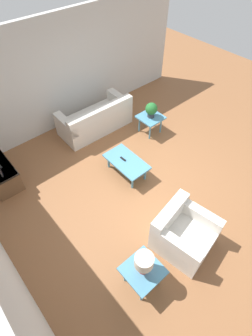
% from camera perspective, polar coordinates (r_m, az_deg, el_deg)
% --- Properties ---
extents(ground_plane, '(14.00, 14.00, 0.00)m').
position_cam_1_polar(ground_plane, '(5.79, 4.39, -3.40)').
color(ground_plane, '#8E5B38').
extents(wall_right, '(0.12, 7.20, 2.70)m').
position_cam_1_polar(wall_right, '(6.89, -13.91, 19.28)').
color(wall_right, silver).
rests_on(wall_right, ground_plane).
extents(sofa, '(0.90, 1.87, 0.81)m').
position_cam_1_polar(sofa, '(6.96, -6.55, 10.38)').
color(sofa, silver).
rests_on(sofa, ground_plane).
extents(armchair, '(1.06, 1.05, 0.82)m').
position_cam_1_polar(armchair, '(4.84, 12.20, -13.74)').
color(armchair, silver).
rests_on(armchair, ground_plane).
extents(coffee_table, '(1.00, 0.57, 0.38)m').
position_cam_1_polar(coffee_table, '(5.73, 0.11, 1.24)').
color(coffee_table, teal).
rests_on(coffee_table, ground_plane).
extents(side_table_plant, '(0.58, 0.58, 0.48)m').
position_cam_1_polar(side_table_plant, '(6.79, 5.36, 10.64)').
color(side_table_plant, teal).
rests_on(side_table_plant, ground_plane).
extents(side_table_lamp, '(0.58, 0.58, 0.48)m').
position_cam_1_polar(side_table_lamp, '(4.37, 3.67, -21.60)').
color(side_table_lamp, teal).
rests_on(side_table_lamp, ground_plane).
extents(tv_stand_chest, '(1.02, 0.54, 0.51)m').
position_cam_1_polar(tv_stand_chest, '(6.22, -25.74, -1.10)').
color(tv_stand_chest, brown).
rests_on(tv_stand_chest, ground_plane).
extents(potted_plant, '(0.30, 0.30, 0.39)m').
position_cam_1_polar(potted_plant, '(6.62, 5.53, 12.58)').
color(potted_plant, '#333338').
rests_on(potted_plant, side_table_plant).
extents(table_lamp, '(0.29, 0.29, 0.44)m').
position_cam_1_polar(table_lamp, '(4.04, 3.92, -19.82)').
color(table_lamp, red).
rests_on(table_lamp, side_table_lamp).
extents(remote_control, '(0.16, 0.05, 0.02)m').
position_cam_1_polar(remote_control, '(5.73, -0.65, 1.98)').
color(remote_control, black).
rests_on(remote_control, coffee_table).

